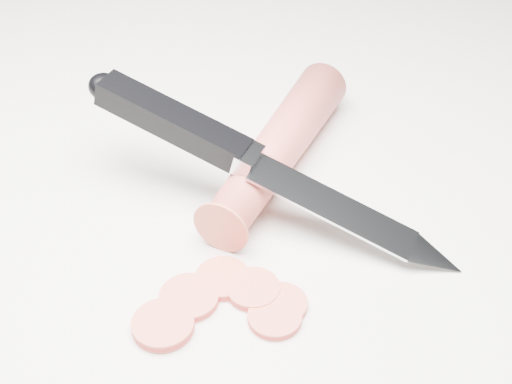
{
  "coord_description": "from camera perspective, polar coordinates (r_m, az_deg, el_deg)",
  "views": [
    {
      "loc": [
        0.04,
        -0.36,
        0.36
      ],
      "look_at": [
        0.06,
        0.04,
        0.02
      ],
      "focal_mm": 50.0,
      "sensor_mm": 36.0,
      "label": 1
    }
  ],
  "objects": [
    {
      "name": "carrot_slice_0",
      "position": [
        0.46,
        -7.86,
        -10.56
      ],
      "size": [
        0.03,
        0.03,
        0.01
      ],
      "primitive_type": "cylinder",
      "color": "#DA573F",
      "rests_on": "ground"
    },
    {
      "name": "carrot_slice_5",
      "position": [
        0.47,
        -5.38,
        -8.42
      ],
      "size": [
        0.04,
        0.04,
        0.01
      ],
      "primitive_type": "cylinder",
      "color": "#DA573F",
      "rests_on": "ground"
    },
    {
      "name": "carrot_slice_7",
      "position": [
        0.47,
        1.99,
        -8.95
      ],
      "size": [
        0.03,
        0.03,
        0.01
      ],
      "primitive_type": "cylinder",
      "color": "#DA573F",
      "rests_on": "ground"
    },
    {
      "name": "carrot_slice_2",
      "position": [
        0.48,
        -0.23,
        -7.79
      ],
      "size": [
        0.04,
        0.04,
        0.01
      ],
      "primitive_type": "cylinder",
      "color": "#DA573F",
      "rests_on": "ground"
    },
    {
      "name": "kitchen_knife",
      "position": [
        0.51,
        1.06,
        2.12
      ],
      "size": [
        0.28,
        0.16,
        0.09
      ],
      "primitive_type": null,
      "color": "#B9BBC0",
      "rests_on": "ground"
    },
    {
      "name": "ground",
      "position": [
        0.51,
        -6.06,
        -4.25
      ],
      "size": [
        2.4,
        2.4,
        0.0
      ],
      "primitive_type": "plane",
      "color": "silver",
      "rests_on": "ground"
    },
    {
      "name": "carrot_slice_1",
      "position": [
        0.46,
        -7.45,
        -10.51
      ],
      "size": [
        0.04,
        0.04,
        0.01
      ],
      "primitive_type": "cylinder",
      "color": "#DA573F",
      "rests_on": "ground"
    },
    {
      "name": "carrot",
      "position": [
        0.56,
        1.82,
        3.61
      ],
      "size": [
        0.13,
        0.2,
        0.04
      ],
      "primitive_type": "cylinder",
      "rotation": [
        1.57,
        0.0,
        -0.47
      ],
      "color": "#CA473E",
      "rests_on": "ground"
    },
    {
      "name": "carrot_slice_4",
      "position": [
        0.48,
        -2.69,
        -6.92
      ],
      "size": [
        0.04,
        0.04,
        0.01
      ],
      "primitive_type": "cylinder",
      "color": "#DA573F",
      "rests_on": "ground"
    },
    {
      "name": "carrot_slice_3",
      "position": [
        0.46,
        1.51,
        -9.99
      ],
      "size": [
        0.03,
        0.03,
        0.01
      ],
      "primitive_type": "cylinder",
      "color": "#DA573F",
      "rests_on": "ground"
    }
  ]
}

